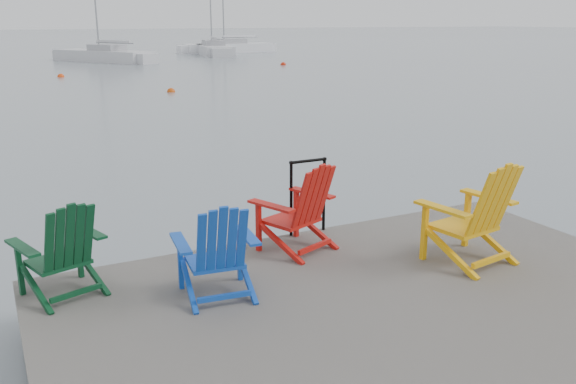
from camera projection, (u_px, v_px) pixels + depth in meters
name	position (u px, v px, depth m)	size (l,w,h in m)	color
ground	(417.00, 378.00, 5.22)	(400.00, 400.00, 0.00)	slate
dock	(420.00, 341.00, 5.13)	(6.00, 5.00, 1.40)	#322F2D
handrail	(308.00, 189.00, 7.15)	(0.48, 0.04, 0.90)	black
chair_green	(62.00, 248.00, 5.52)	(0.86, 0.82, 0.92)	#0A391C
chair_blue	(218.00, 249.00, 5.49)	(0.79, 0.74, 0.92)	#1144B0
chair_red	(300.00, 207.00, 6.61)	(0.95, 0.91, 0.99)	#B9130D
chair_yellow	(475.00, 212.00, 6.26)	(0.96, 0.90, 1.09)	#ECA70D
sailboat_near	(104.00, 57.00, 43.98)	(6.11, 8.29, 11.53)	silver
sailboat_mid	(213.00, 50.00, 53.29)	(4.05, 9.34, 12.42)	silver
sailboat_far	(229.00, 48.00, 56.31)	(8.18, 2.39, 11.24)	white
buoy_a	(171.00, 92.00, 25.71)	(0.35, 0.35, 0.35)	#C8460B
buoy_c	(283.00, 65.00, 40.93)	(0.38, 0.38, 0.38)	red
buoy_d	(61.00, 77.00, 32.36)	(0.37, 0.37, 0.37)	#E23F0D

